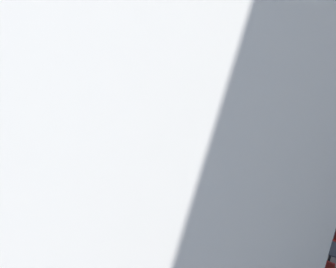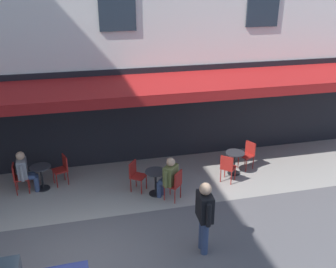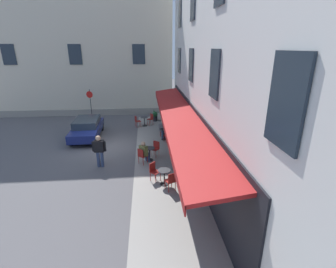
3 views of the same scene
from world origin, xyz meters
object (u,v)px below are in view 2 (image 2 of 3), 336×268
at_px(cafe_chair_red_by_window, 18,176).
at_px(cafe_chair_red_corner_left, 62,167).
at_px(cafe_chair_red_corner_right, 228,166).
at_px(cafe_chair_red_kerbside, 136,174).
at_px(cafe_table_streetside, 41,174).
at_px(cafe_table_far_end, 156,179).
at_px(cafe_chair_red_facing_street, 175,183).
at_px(cafe_chair_red_back_row, 248,153).
at_px(cafe_table_near_entrance, 235,160).
at_px(walking_pedestrian_in_black, 205,212).
at_px(seated_companion_in_olive, 168,177).
at_px(seated_patron_in_grey, 25,170).

xyz_separation_m(cafe_chair_red_by_window, cafe_chair_red_corner_left, (-1.23, -0.25, 0.00)).
xyz_separation_m(cafe_chair_red_corner_right, cafe_chair_red_kerbside, (2.78, -0.20, 0.00)).
xyz_separation_m(cafe_table_streetside, cafe_chair_red_kerbside, (-2.69, 0.71, 0.06)).
distance_m(cafe_table_far_end, cafe_chair_red_facing_street, 0.63).
relative_size(cafe_chair_red_corner_right, cafe_chair_red_back_row, 1.00).
bearing_deg(cafe_table_near_entrance, walking_pedestrian_in_black, 56.92).
relative_size(cafe_chair_red_corner_left, walking_pedestrian_in_black, 0.51).
xyz_separation_m(cafe_chair_red_corner_left, seated_companion_in_olive, (-2.92, 1.56, 0.14)).
bearing_deg(seated_patron_in_grey, cafe_chair_red_by_window, 4.01).
bearing_deg(cafe_chair_red_facing_street, walking_pedestrian_in_black, 92.38).
bearing_deg(cafe_table_far_end, seated_patron_in_grey, -16.05).
distance_m(cafe_chair_red_back_row, cafe_chair_red_by_window, 7.11).
xyz_separation_m(cafe_chair_red_back_row, cafe_chair_red_kerbside, (3.79, 0.52, 0.00)).
xyz_separation_m(cafe_chair_red_facing_street, seated_companion_in_olive, (0.16, -0.15, 0.14)).
xyz_separation_m(cafe_chair_red_corner_left, cafe_chair_red_kerbside, (-2.09, 0.91, 0.00)).
xyz_separation_m(cafe_chair_red_back_row, cafe_chair_red_facing_street, (2.81, 1.32, 0.00)).
height_order(cafe_table_near_entrance, cafe_table_far_end, same).
bearing_deg(cafe_table_streetside, cafe_table_near_entrance, 175.72).
relative_size(cafe_table_near_entrance, walking_pedestrian_in_black, 0.42).
xyz_separation_m(cafe_chair_red_corner_right, walking_pedestrian_in_black, (1.71, 2.82, 0.49)).
bearing_deg(cafe_chair_red_kerbside, cafe_chair_red_corner_right, 175.90).
bearing_deg(cafe_chair_red_by_window, seated_patron_in_grey, -175.99).
height_order(cafe_chair_red_by_window, cafe_chair_red_facing_street, same).
height_order(cafe_chair_red_back_row, cafe_chair_red_facing_street, same).
xyz_separation_m(cafe_chair_red_back_row, cafe_chair_red_corner_left, (5.88, -0.39, 0.00)).
distance_m(cafe_chair_red_kerbside, walking_pedestrian_in_black, 3.24).
height_order(cafe_chair_red_back_row, cafe_table_far_end, cafe_chair_red_back_row).
relative_size(cafe_chair_red_by_window, cafe_chair_red_facing_street, 1.00).
height_order(cafe_chair_red_kerbside, seated_patron_in_grey, seated_patron_in_grey).
bearing_deg(cafe_chair_red_facing_street, seated_companion_in_olive, -42.67).
bearing_deg(walking_pedestrian_in_black, cafe_chair_red_corner_left, -51.11).
height_order(cafe_table_streetside, cafe_chair_red_corner_left, cafe_chair_red_corner_left).
xyz_separation_m(cafe_chair_red_corner_left, walking_pedestrian_in_black, (-3.17, 3.93, 0.49)).
xyz_separation_m(cafe_chair_red_by_window, cafe_chair_red_kerbside, (-3.32, 0.66, 0.00)).
relative_size(cafe_table_near_entrance, cafe_chair_red_kerbside, 0.82).
relative_size(cafe_chair_red_back_row, seated_patron_in_grey, 0.71).
bearing_deg(cafe_chair_red_back_row, cafe_table_near_entrance, 24.20).
xyz_separation_m(cafe_table_near_entrance, cafe_chair_red_corner_right, (0.43, 0.46, 0.06)).
height_order(cafe_chair_red_corner_left, cafe_chair_red_facing_street, same).
height_order(cafe_table_near_entrance, cafe_chair_red_corner_right, cafe_chair_red_corner_right).
bearing_deg(cafe_table_far_end, cafe_chair_red_corner_right, -175.79).
bearing_deg(cafe_chair_red_facing_street, seated_patron_in_grey, -19.79).
relative_size(cafe_table_near_entrance, seated_companion_in_olive, 0.58).
relative_size(cafe_chair_red_by_window, cafe_table_far_end, 1.21).
xyz_separation_m(cafe_chair_red_corner_left, cafe_chair_red_facing_street, (-3.07, 1.70, 0.00)).
bearing_deg(cafe_chair_red_corner_right, cafe_chair_red_back_row, -144.29).
bearing_deg(cafe_table_streetside, cafe_chair_red_back_row, 178.39).
bearing_deg(cafe_chair_red_by_window, seated_companion_in_olive, 162.45).
relative_size(cafe_table_near_entrance, cafe_chair_red_facing_street, 0.82).
bearing_deg(seated_companion_in_olive, cafe_table_near_entrance, -159.06).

